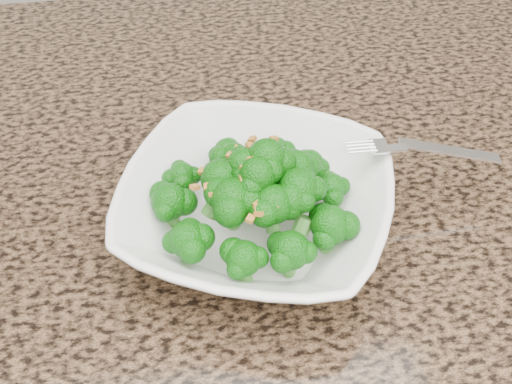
{
  "coord_description": "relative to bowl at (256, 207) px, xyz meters",
  "views": [
    {
      "loc": [
        0.04,
        -0.09,
        1.36
      ],
      "look_at": [
        0.11,
        0.32,
        0.95
      ],
      "focal_mm": 45.0,
      "sensor_mm": 36.0,
      "label": 1
    }
  ],
  "objects": [
    {
      "name": "broccoli_pile",
      "position": [
        -0.0,
        0.0,
        0.06
      ],
      "size": [
        0.22,
        0.22,
        0.06
      ],
      "primitive_type": null,
      "color": "#0F630B",
      "rests_on": "bowl"
    },
    {
      "name": "fork",
      "position": [
        0.14,
        0.02,
        0.04
      ],
      "size": [
        0.17,
        0.05,
        0.01
      ],
      "primitive_type": null,
      "rotation": [
        0.0,
        0.0,
        -0.14
      ],
      "color": "silver",
      "rests_on": "bowl"
    },
    {
      "name": "garlic_topping",
      "position": [
        -0.0,
        0.0,
        0.1
      ],
      "size": [
        0.13,
        0.13,
        0.01
      ],
      "primitive_type": null,
      "color": "#B7772C",
      "rests_on": "broccoli_pile"
    },
    {
      "name": "bowl",
      "position": [
        0.0,
        0.0,
        0.0
      ],
      "size": [
        0.32,
        0.32,
        0.06
      ],
      "primitive_type": "imported",
      "rotation": [
        0.0,
        0.0,
        -0.4
      ],
      "color": "white",
      "rests_on": "granite_counter"
    },
    {
      "name": "granite_counter",
      "position": [
        -0.11,
        -0.02,
        -0.05
      ],
      "size": [
        1.64,
        1.04,
        0.03
      ],
      "primitive_type": "cube",
      "color": "brown",
      "rests_on": "cabinet"
    }
  ]
}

